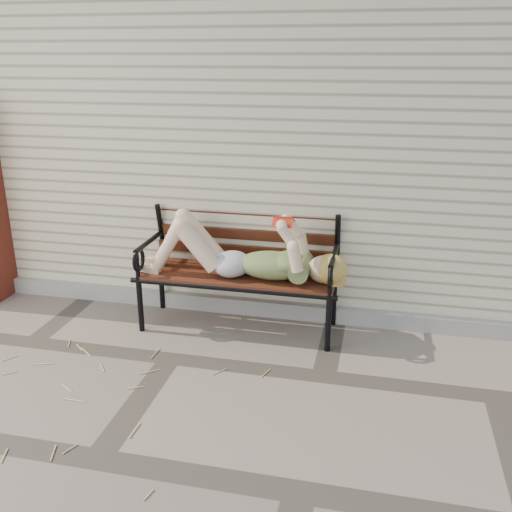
# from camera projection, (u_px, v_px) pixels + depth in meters

# --- Properties ---
(ground) EXTENTS (80.00, 80.00, 0.00)m
(ground) POSITION_uv_depth(u_px,v_px,m) (170.00, 359.00, 4.63)
(ground) COLOR #7C6D5F
(ground) RESTS_ON ground
(house_wall) EXTENTS (8.00, 4.00, 3.00)m
(house_wall) POSITION_uv_depth(u_px,v_px,m) (253.00, 127.00, 6.88)
(house_wall) COLOR beige
(house_wall) RESTS_ON ground
(foundation_strip) EXTENTS (8.00, 0.10, 0.15)m
(foundation_strip) POSITION_uv_depth(u_px,v_px,m) (206.00, 302.00, 5.50)
(foundation_strip) COLOR #A9A599
(foundation_strip) RESTS_ON ground
(garden_bench) EXTENTS (1.88, 0.75, 1.22)m
(garden_bench) POSITION_uv_depth(u_px,v_px,m) (241.00, 252.00, 5.04)
(garden_bench) COLOR black
(garden_bench) RESTS_ON ground
(reading_woman) EXTENTS (1.77, 0.40, 0.56)m
(reading_woman) POSITION_uv_depth(u_px,v_px,m) (239.00, 253.00, 4.89)
(reading_woman) COLOR #0A344B
(reading_woman) RESTS_ON ground
(straw_scatter) EXTENTS (2.96, 1.79, 0.01)m
(straw_scatter) POSITION_uv_depth(u_px,v_px,m) (29.00, 394.00, 4.14)
(straw_scatter) COLOR #DDC06B
(straw_scatter) RESTS_ON ground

